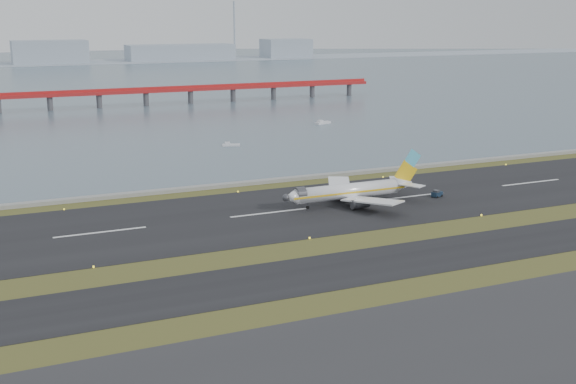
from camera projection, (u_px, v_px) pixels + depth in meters
ground at (325, 249)px, 146.57m from camera, size 1000.00×1000.00×0.00m
apron_strip at (506, 367)px, 97.62m from camera, size 1000.00×50.00×0.10m
taxiway_strip at (354, 268)px, 135.88m from camera, size 1000.00×18.00×0.10m
runway_strip at (270, 213)px, 173.25m from camera, size 1000.00×45.00×0.10m
seawall at (229, 185)px, 199.84m from camera, size 1000.00×2.50×1.00m
bay_water at (59, 76)px, 555.86m from camera, size 1400.00×800.00×1.30m
red_pier at (146, 92)px, 375.03m from camera, size 260.00×5.00×10.20m
far_shoreline at (54, 57)px, 702.05m from camera, size 1400.00×80.00×60.50m
airliner at (353, 191)px, 180.80m from camera, size 38.52×32.89×12.80m
pushback_tug at (437, 194)px, 188.16m from camera, size 3.45×2.70×1.94m
workboat_near at (231, 145)px, 261.21m from camera, size 6.57×3.92×1.52m
workboat_far at (322, 123)px, 313.98m from camera, size 8.03×4.82×1.86m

